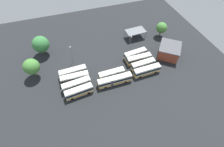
{
  "coord_description": "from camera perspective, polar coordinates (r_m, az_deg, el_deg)",
  "views": [
    {
      "loc": [
        -12.94,
        -41.52,
        52.29
      ],
      "look_at": [
        0.43,
        -1.15,
        1.58
      ],
      "focal_mm": 26.81,
      "sensor_mm": 36.0,
      "label": 1
    }
  ],
  "objects": [
    {
      "name": "bus_row0_slot3",
      "position": [
        68.02,
        -13.13,
        0.49
      ],
      "size": [
        10.79,
        2.92,
        3.6
      ],
      "color": "silver",
      "rests_on": "ground_plane"
    },
    {
      "name": "bus_row1_slot1",
      "position": [
        65.55,
        -0.1,
        -0.21
      ],
      "size": [
        10.36,
        2.79,
        3.6
      ],
      "color": "silver",
      "rests_on": "ground_plane"
    },
    {
      "name": "bus_row2_slot0",
      "position": [
        68.24,
        11.84,
        1.03
      ],
      "size": [
        11.15,
        2.83,
        3.6
      ],
      "color": "silver",
      "rests_on": "ground_plane"
    },
    {
      "name": "lamp_post_mid_lot",
      "position": [
        71.41,
        -13.56,
        6.53
      ],
      "size": [
        0.56,
        0.28,
        8.48
      ],
      "color": "slate",
      "rests_on": "ground_plane"
    },
    {
      "name": "maintenance_shelter",
      "position": [
        84.03,
        8.05,
        14.12
      ],
      "size": [
        9.6,
        6.01,
        3.84
      ],
      "color": "slate",
      "rests_on": "ground_plane"
    },
    {
      "name": "bus_row0_slot1",
      "position": [
        63.81,
        -12.0,
        -3.72
      ],
      "size": [
        10.89,
        3.51,
        3.6
      ],
      "color": "silver",
      "rests_on": "ground_plane"
    },
    {
      "name": "depot_building",
      "position": [
        78.09,
        18.91,
        7.4
      ],
      "size": [
        12.78,
        12.94,
        5.19
      ],
      "color": "#99422D",
      "rests_on": "ground_plane"
    },
    {
      "name": "bus_row2_slot2",
      "position": [
        72.12,
        9.21,
        4.91
      ],
      "size": [
        10.62,
        2.63,
        3.6
      ],
      "color": "silver",
      "rests_on": "ground_plane"
    },
    {
      "name": "ground_plane",
      "position": [
        68.01,
        -0.65,
        -0.24
      ],
      "size": [
        105.18,
        105.18,
        0.0
      ],
      "primitive_type": "plane",
      "color": "black"
    },
    {
      "name": "bus_row1_slot0",
      "position": [
        63.65,
        0.91,
        -2.32
      ],
      "size": [
        13.29,
        2.59,
        3.6
      ],
      "color": "silver",
      "rests_on": "ground_plane"
    },
    {
      "name": "tree_northwest",
      "position": [
        70.15,
        -25.77,
        2.13
      ],
      "size": [
        6.11,
        6.11,
        8.65
      ],
      "color": "brown",
      "rests_on": "ground_plane"
    },
    {
      "name": "bus_row2_slot3",
      "position": [
        74.02,
        7.94,
        6.54
      ],
      "size": [
        10.35,
        3.55,
        3.6
      ],
      "color": "silver",
      "rests_on": "ground_plane"
    },
    {
      "name": "bus_row2_slot1",
      "position": [
        70.1,
        10.55,
        2.99
      ],
      "size": [
        10.31,
        3.09,
        3.6
      ],
      "color": "silver",
      "rests_on": "ground_plane"
    },
    {
      "name": "lamp_post_far_corner",
      "position": [
        74.67,
        6.32,
        10.09
      ],
      "size": [
        0.56,
        0.28,
        8.56
      ],
      "color": "slate",
      "rests_on": "ground_plane"
    },
    {
      "name": "bus_row0_slot0",
      "position": [
        61.83,
        -11.19,
        -6.02
      ],
      "size": [
        10.37,
        3.52,
        3.6
      ],
      "color": "silver",
      "rests_on": "ground_plane"
    },
    {
      "name": "tree_south_edge",
      "position": [
        78.74,
        -23.13,
        9.14
      ],
      "size": [
        7.1,
        7.1,
        9.1
      ],
      "color": "brown",
      "rests_on": "ground_plane"
    },
    {
      "name": "tree_west_edge",
      "position": [
        86.79,
        16.53,
        14.73
      ],
      "size": [
        5.16,
        5.16,
        7.4
      ],
      "color": "brown",
      "rests_on": "ground_plane"
    },
    {
      "name": "bus_row0_slot2",
      "position": [
        65.93,
        -12.57,
        -1.48
      ],
      "size": [
        10.81,
        2.64,
        3.6
      ],
      "color": "silver",
      "rests_on": "ground_plane"
    }
  ]
}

